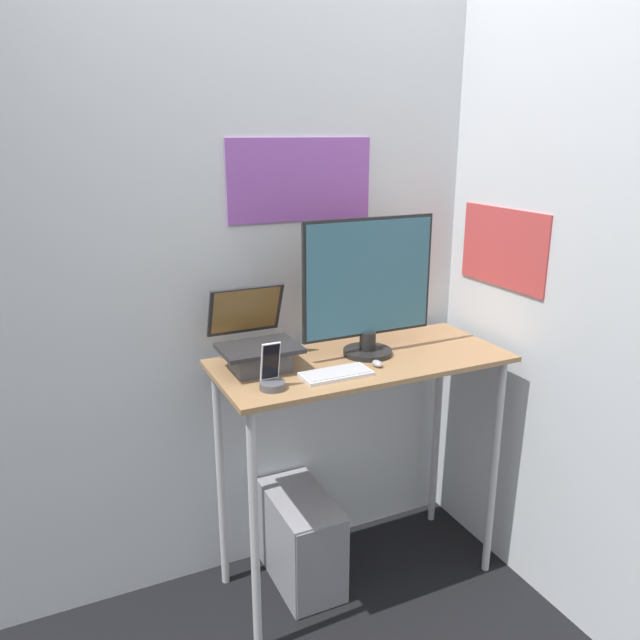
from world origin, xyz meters
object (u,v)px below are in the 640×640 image
object	(u,v)px
mouse	(377,364)
computer_tower	(301,539)
cell_phone	(272,378)
laptop	(257,348)
keyboard	(336,374)
monitor	(369,290)

from	to	relation	value
mouse	computer_tower	distance (m)	0.87
mouse	cell_phone	world-z (taller)	cell_phone
laptop	keyboard	size ratio (longest dim) A/B	1.17
mouse	computer_tower	size ratio (longest dim) A/B	0.12
mouse	computer_tower	bearing A→B (deg)	142.57
monitor	computer_tower	bearing A→B (deg)	170.12
monitor	keyboard	size ratio (longest dim) A/B	2.15
monitor	cell_phone	distance (m)	0.54
keyboard	cell_phone	distance (m)	0.25
laptop	monitor	distance (m)	0.49
keyboard	cell_phone	xyz separation A→B (m)	(-0.25, -0.01, 0.03)
laptop	cell_phone	size ratio (longest dim) A/B	1.81
monitor	computer_tower	size ratio (longest dim) A/B	1.26
laptop	cell_phone	world-z (taller)	laptop
monitor	computer_tower	distance (m)	1.11
keyboard	cell_phone	world-z (taller)	cell_phone
mouse	cell_phone	size ratio (longest dim) A/B	0.32
monitor	laptop	bearing A→B (deg)	174.43
mouse	cell_phone	xyz separation A→B (m)	(-0.43, -0.03, 0.03)
cell_phone	computer_tower	size ratio (longest dim) A/B	0.38
laptop	cell_phone	distance (m)	0.21
monitor	mouse	world-z (taller)	monitor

